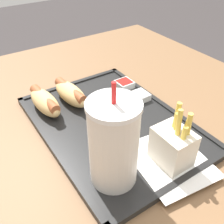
{
  "coord_description": "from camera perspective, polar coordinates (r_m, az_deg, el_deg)",
  "views": [
    {
      "loc": [
        -0.35,
        0.24,
        1.09
      ],
      "look_at": [
        0.04,
        -0.01,
        0.75
      ],
      "focal_mm": 42.0,
      "sensor_mm": 36.0,
      "label": 1
    }
  ],
  "objects": [
    {
      "name": "dining_table",
      "position": [
        0.86,
        0.74,
        -23.27
      ],
      "size": [
        1.13,
        1.0,
        0.71
      ],
      "color": "brown",
      "rests_on": "ground_plane"
    },
    {
      "name": "food_tray",
      "position": [
        0.6,
        0.0,
        -2.64
      ],
      "size": [
        0.42,
        0.3,
        0.01
      ],
      "color": "black",
      "rests_on": "dining_table"
    },
    {
      "name": "paper_napkin",
      "position": [
        0.52,
        12.44,
        -10.23
      ],
      "size": [
        0.17,
        0.15,
        0.0
      ],
      "color": "white",
      "rests_on": "food_tray"
    },
    {
      "name": "fries_carton",
      "position": [
        0.5,
        13.2,
        -7.08
      ],
      "size": [
        0.07,
        0.06,
        0.12
      ],
      "color": "silver",
      "rests_on": "food_tray"
    },
    {
      "name": "hot_dog_far",
      "position": [
        0.64,
        -14.38,
        2.23
      ],
      "size": [
        0.13,
        0.06,
        0.05
      ],
      "color": "#DBB270",
      "rests_on": "food_tray"
    },
    {
      "name": "soda_cup",
      "position": [
        0.43,
        0.35,
        -6.9
      ],
      "size": [
        0.09,
        0.09,
        0.2
      ],
      "color": "silver",
      "rests_on": "food_tray"
    },
    {
      "name": "sauce_cup_mayo",
      "position": [
        0.67,
        6.0,
        3.47
      ],
      "size": [
        0.04,
        0.04,
        0.02
      ],
      "color": "silver",
      "rests_on": "food_tray"
    },
    {
      "name": "sauce_cup_ketchup",
      "position": [
        0.72,
        2.71,
        6.12
      ],
      "size": [
        0.04,
        0.04,
        0.02
      ],
      "color": "silver",
      "rests_on": "food_tray"
    },
    {
      "name": "hot_dog_near",
      "position": [
        0.66,
        -9.0,
        4.1
      ],
      "size": [
        0.13,
        0.06,
        0.05
      ],
      "color": "#DBB270",
      "rests_on": "food_tray"
    }
  ]
}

